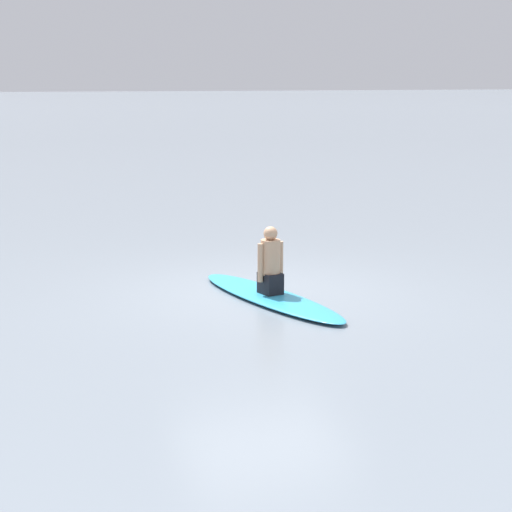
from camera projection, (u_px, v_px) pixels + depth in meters
The scene contains 3 objects.
ground_plane at pixel (263, 291), 12.62m from camera, with size 400.00×400.00×0.00m, color gray.
surfboard at pixel (270, 297), 12.11m from camera, with size 3.30×0.72×0.10m, color #339EC6.
person_paddler at pixel (270, 263), 12.02m from camera, with size 0.36×0.42×0.94m.
Camera 1 is at (-11.47, 4.35, 3.02)m, focal length 61.18 mm.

